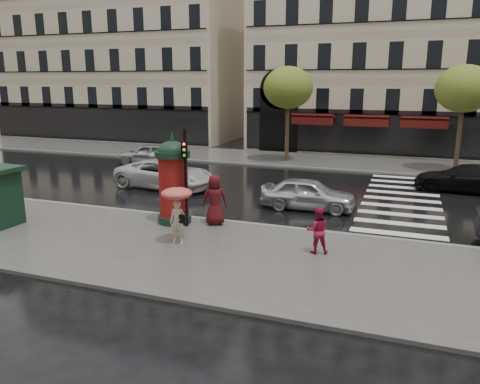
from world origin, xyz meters
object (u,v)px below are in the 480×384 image
at_px(man_burgundy, 215,200).
at_px(traffic_light, 185,168).
at_px(car_silver, 308,194).
at_px(car_white, 165,174).
at_px(woman_umbrella, 177,206).
at_px(morris_column, 173,179).
at_px(car_far_silver, 149,154).
at_px(car_black, 465,178).
at_px(woman_red, 317,230).

bearing_deg(man_burgundy, traffic_light, 9.85).
relative_size(car_silver, car_white, 0.76).
bearing_deg(woman_umbrella, car_white, 121.55).
bearing_deg(car_white, morris_column, -141.19).
xyz_separation_m(car_white, car_far_silver, (-4.68, 6.15, -0.04)).
distance_m(woman_umbrella, car_black, 16.22).
relative_size(morris_column, car_far_silver, 0.87).
xyz_separation_m(woman_umbrella, man_burgundy, (0.35, 2.49, -0.36)).
distance_m(woman_umbrella, man_burgundy, 2.54).
xyz_separation_m(man_burgundy, car_far_silver, (-9.92, 11.62, -0.39)).
bearing_deg(morris_column, traffic_light, -27.87).
relative_size(car_white, car_black, 1.12).
height_order(car_silver, car_far_silver, car_far_silver).
bearing_deg(morris_column, car_far_silver, 124.75).
distance_m(man_burgundy, car_white, 7.59).
xyz_separation_m(woman_red, car_white, (-9.65, 7.23, -0.13)).
relative_size(man_burgundy, traffic_light, 0.52).
bearing_deg(morris_column, car_black, 41.78).
xyz_separation_m(woman_red, car_silver, (-1.50, 5.64, -0.18)).
distance_m(car_white, car_far_silver, 7.73).
height_order(woman_umbrella, woman_red, woman_umbrella).
bearing_deg(morris_column, woman_red, -13.63).
bearing_deg(car_white, car_black, -66.28).
xyz_separation_m(morris_column, car_black, (11.56, 10.33, -1.18)).
xyz_separation_m(morris_column, car_far_silver, (-8.26, 11.90, -1.17)).
bearing_deg(car_black, car_silver, -42.22).
relative_size(woman_red, morris_column, 0.42).
distance_m(woman_red, car_white, 12.06).
xyz_separation_m(woman_umbrella, car_silver, (3.26, 6.37, -0.76)).
bearing_deg(car_white, traffic_light, -137.99).
height_order(traffic_light, car_black, traffic_light).
relative_size(car_white, car_far_silver, 1.30).
relative_size(woman_red, car_silver, 0.37).
bearing_deg(car_white, woman_red, -119.92).
distance_m(woman_umbrella, woman_red, 4.85).
bearing_deg(woman_umbrella, morris_column, 120.60).
bearing_deg(car_black, car_far_silver, -88.15).
distance_m(woman_umbrella, car_far_silver, 17.06).
height_order(woman_umbrella, car_black, woman_umbrella).
bearing_deg(man_burgundy, woman_red, 132.21).
bearing_deg(car_silver, car_black, -50.35).
height_order(morris_column, car_black, morris_column).
bearing_deg(car_black, car_white, -66.80).
bearing_deg(woman_umbrella, woman_red, 8.75).
height_order(traffic_light, car_far_silver, traffic_light).
bearing_deg(man_burgundy, morris_column, -16.52).
bearing_deg(man_burgundy, car_white, -72.36).
distance_m(man_burgundy, car_silver, 4.87).
relative_size(woman_umbrella, car_white, 0.37).
relative_size(morris_column, car_white, 0.67).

